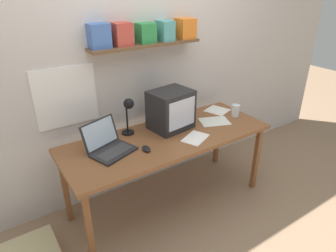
{
  "coord_description": "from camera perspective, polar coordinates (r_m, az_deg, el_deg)",
  "views": [
    {
      "loc": [
        -1.3,
        -1.96,
        2.0
      ],
      "look_at": [
        0.0,
        0.0,
        0.84
      ],
      "focal_mm": 32.0,
      "sensor_mm": 36.0,
      "label": 1
    }
  ],
  "objects": [
    {
      "name": "back_wall",
      "position": [
        2.87,
        -5.73,
        12.07
      ],
      "size": [
        5.6,
        0.24,
        2.6
      ],
      "color": "silver",
      "rests_on": "ground_plane"
    },
    {
      "name": "ground_plane",
      "position": [
        3.09,
        0.0,
        -14.19
      ],
      "size": [
        12.0,
        12.0,
        0.0
      ],
      "primitive_type": "plane",
      "color": "#9A795D"
    },
    {
      "name": "juice_glass",
      "position": [
        3.11,
        12.75,
        2.8
      ],
      "size": [
        0.08,
        0.08,
        0.12
      ],
      "color": "white",
      "rests_on": "corner_desk"
    },
    {
      "name": "loose_paper_near_laptop",
      "position": [
        3.23,
        9.34,
        2.97
      ],
      "size": [
        0.27,
        0.28,
        0.0
      ],
      "rotation": [
        0.0,
        0.0,
        0.34
      ],
      "color": "white",
      "rests_on": "corner_desk"
    },
    {
      "name": "loose_paper_near_monitor",
      "position": [
        2.64,
        5.25,
        -2.29
      ],
      "size": [
        0.29,
        0.26,
        0.0
      ],
      "rotation": [
        0.0,
        0.0,
        0.43
      ],
      "color": "white",
      "rests_on": "corner_desk"
    },
    {
      "name": "computer_mouse",
      "position": [
        2.45,
        -4.17,
        -4.32
      ],
      "size": [
        0.07,
        0.11,
        0.03
      ],
      "rotation": [
        0.0,
        0.0,
        -0.12
      ],
      "color": "black",
      "rests_on": "corner_desk"
    },
    {
      "name": "crt_monitor",
      "position": [
        2.74,
        0.55,
        3.11
      ],
      "size": [
        0.4,
        0.34,
        0.36
      ],
      "rotation": [
        0.0,
        0.0,
        0.13
      ],
      "color": "#232326",
      "rests_on": "corner_desk"
    },
    {
      "name": "desk_lamp",
      "position": [
        2.6,
        -7.55,
        2.99
      ],
      "size": [
        0.11,
        0.16,
        0.35
      ],
      "rotation": [
        0.0,
        0.0,
        -0.01
      ],
      "color": "black",
      "rests_on": "corner_desk"
    },
    {
      "name": "corner_desk",
      "position": [
        2.69,
        0.0,
        -3.01
      ],
      "size": [
        1.89,
        0.72,
        0.74
      ],
      "color": "brown",
      "rests_on": "ground_plane"
    },
    {
      "name": "laptop",
      "position": [
        2.47,
        -11.43,
        -3.33
      ],
      "size": [
        0.41,
        0.39,
        0.24
      ],
      "rotation": [
        0.0,
        0.0,
        0.33
      ],
      "color": "#232326",
      "rests_on": "corner_desk"
    },
    {
      "name": "printed_handout",
      "position": [
        2.97,
        8.8,
        0.91
      ],
      "size": [
        0.34,
        0.3,
        0.0
      ],
      "rotation": [
        0.0,
        0.0,
        -0.37
      ],
      "color": "white",
      "rests_on": "corner_desk"
    }
  ]
}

